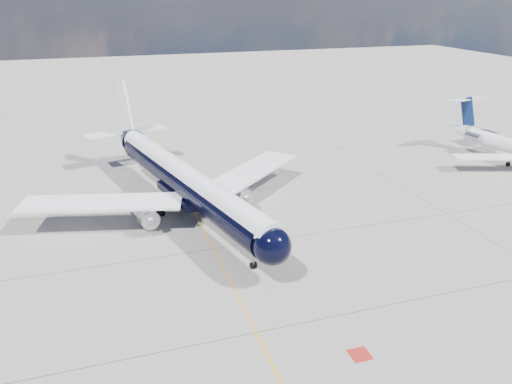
% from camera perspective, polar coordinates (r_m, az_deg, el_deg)
% --- Properties ---
extents(ground, '(320.00, 320.00, 0.00)m').
position_cam_1_polar(ground, '(72.46, -8.57, 0.75)').
color(ground, gray).
rests_on(ground, ground).
extents(taxiway_centerline, '(0.16, 160.00, 0.01)m').
position_cam_1_polar(taxiway_centerline, '(67.87, -7.84, -0.69)').
color(taxiway_centerline, '#DE9C0B').
rests_on(taxiway_centerline, ground).
extents(red_marking, '(1.60, 1.60, 0.01)m').
position_cam_1_polar(red_marking, '(41.07, 11.79, -17.73)').
color(red_marking, maroon).
rests_on(red_marking, ground).
extents(main_airliner, '(37.51, 46.38, 13.58)m').
position_cam_1_polar(main_airliner, '(62.89, -8.49, 1.53)').
color(main_airliner, black).
rests_on(main_airliner, ground).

